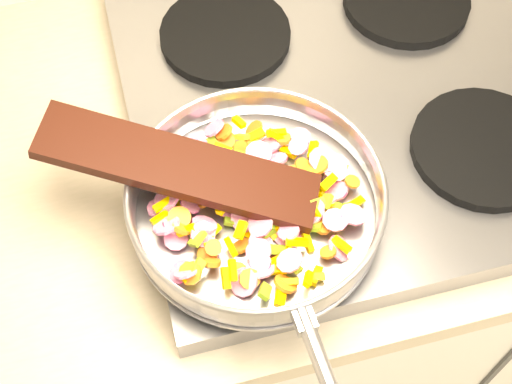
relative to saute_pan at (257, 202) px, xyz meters
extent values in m
cube|color=#939399|center=(0.17, 0.17, -0.07)|extent=(0.60, 0.60, 0.04)
cylinder|color=black|center=(0.03, 0.03, -0.04)|extent=(0.19, 0.19, 0.02)
cylinder|color=black|center=(0.31, 0.03, -0.04)|extent=(0.19, 0.19, 0.02)
cylinder|color=black|center=(0.03, 0.31, -0.04)|extent=(0.19, 0.19, 0.02)
cylinder|color=black|center=(0.31, 0.31, -0.04)|extent=(0.19, 0.19, 0.02)
cylinder|color=#9E9EA5|center=(0.00, 0.00, -0.03)|extent=(0.30, 0.30, 0.01)
torus|color=#9E9EA5|center=(0.00, 0.00, 0.00)|extent=(0.35, 0.35, 0.05)
torus|color=#9E9EA5|center=(0.00, 0.00, 0.02)|extent=(0.31, 0.31, 0.01)
cube|color=#9E9EA5|center=(0.01, -0.16, 0.01)|extent=(0.02, 0.03, 0.02)
cube|color=olive|center=(0.01, -0.03, -0.01)|extent=(0.02, 0.02, 0.01)
cube|color=olive|center=(-0.01, 0.05, -0.01)|extent=(0.02, 0.03, 0.02)
cube|color=#FFC700|center=(0.03, 0.10, -0.01)|extent=(0.02, 0.02, 0.01)
cube|color=#FFC700|center=(-0.09, 0.04, -0.02)|extent=(0.02, 0.02, 0.01)
cube|color=#FFC700|center=(0.06, -0.03, -0.01)|extent=(0.02, 0.03, 0.01)
cube|color=olive|center=(0.00, -0.04, -0.01)|extent=(0.02, 0.02, 0.02)
cylinder|color=orange|center=(-0.01, 0.10, -0.01)|extent=(0.03, 0.03, 0.02)
cylinder|color=orange|center=(-0.04, -0.07, -0.02)|extent=(0.03, 0.03, 0.02)
cylinder|color=#D91562|center=(0.01, -0.01, 0.00)|extent=(0.04, 0.03, 0.03)
cube|color=#FFC700|center=(-0.05, 0.03, 0.00)|extent=(0.02, 0.02, 0.02)
cylinder|color=#D91562|center=(-0.04, -0.09, -0.01)|extent=(0.04, 0.05, 0.03)
cylinder|color=#D91562|center=(-0.10, -0.07, 0.00)|extent=(0.03, 0.03, 0.02)
cylinder|color=#D91562|center=(0.08, -0.05, 0.00)|extent=(0.04, 0.04, 0.01)
cylinder|color=#D91562|center=(-0.01, -0.07, -0.01)|extent=(0.03, 0.03, 0.02)
cube|color=#FFC700|center=(0.08, -0.08, -0.01)|extent=(0.02, 0.03, 0.01)
cube|color=olive|center=(0.00, 0.02, -0.01)|extent=(0.02, 0.03, 0.02)
cube|color=#FFC700|center=(0.03, -0.11, 0.00)|extent=(0.02, 0.02, 0.02)
cylinder|color=orange|center=(0.07, 0.04, 0.00)|extent=(0.03, 0.04, 0.02)
cylinder|color=orange|center=(0.00, 0.09, -0.01)|extent=(0.03, 0.03, 0.02)
cube|color=#FFC700|center=(0.02, -0.07, -0.02)|extent=(0.02, 0.02, 0.02)
cylinder|color=orange|center=(-0.07, 0.04, -0.01)|extent=(0.03, 0.03, 0.02)
cylinder|color=orange|center=(0.03, 0.11, -0.01)|extent=(0.03, 0.03, 0.03)
cube|color=#FFC700|center=(0.06, 0.07, -0.02)|extent=(0.02, 0.02, 0.01)
cube|color=#FFC700|center=(0.00, -0.08, -0.01)|extent=(0.02, 0.01, 0.01)
cylinder|color=orange|center=(0.06, 0.08, -0.01)|extent=(0.02, 0.03, 0.01)
cylinder|color=#D91562|center=(-0.01, -0.05, -0.01)|extent=(0.04, 0.05, 0.02)
cylinder|color=orange|center=(-0.07, -0.06, -0.01)|extent=(0.03, 0.02, 0.02)
cylinder|color=orange|center=(0.12, 0.00, -0.01)|extent=(0.02, 0.02, 0.01)
cube|color=#FFC700|center=(0.01, 0.12, 0.00)|extent=(0.02, 0.02, 0.01)
cylinder|color=#D91562|center=(-0.01, -0.06, -0.01)|extent=(0.04, 0.04, 0.02)
cylinder|color=orange|center=(0.06, -0.08, -0.01)|extent=(0.02, 0.02, 0.01)
cylinder|color=orange|center=(-0.06, 0.03, -0.02)|extent=(0.02, 0.03, 0.02)
cylinder|color=#D91562|center=(0.05, 0.02, -0.01)|extent=(0.03, 0.04, 0.02)
cube|color=#FFC700|center=(-0.02, 0.09, -0.01)|extent=(0.03, 0.02, 0.01)
cube|color=#FFC700|center=(-0.01, 0.12, -0.01)|extent=(0.02, 0.02, 0.02)
cube|color=olive|center=(-0.01, 0.07, -0.02)|extent=(0.02, 0.02, 0.01)
cube|color=#FFC700|center=(-0.09, -0.02, 0.00)|extent=(0.03, 0.01, 0.02)
cylinder|color=#D91562|center=(0.02, 0.02, -0.01)|extent=(0.03, 0.04, 0.02)
cube|color=olive|center=(0.00, 0.07, -0.01)|extent=(0.02, 0.02, 0.01)
cube|color=#FFC700|center=(-0.04, -0.05, -0.01)|extent=(0.01, 0.03, 0.02)
cube|color=#FFC700|center=(0.03, 0.02, -0.01)|extent=(0.02, 0.02, 0.01)
cylinder|color=#D91562|center=(0.07, 0.07, 0.00)|extent=(0.03, 0.03, 0.02)
cube|color=#FFC700|center=(-0.05, -0.08, 0.00)|extent=(0.01, 0.03, 0.01)
cylinder|color=orange|center=(0.05, -0.03, -0.02)|extent=(0.03, 0.04, 0.02)
cube|color=olive|center=(0.01, -0.06, -0.01)|extent=(0.02, 0.02, 0.01)
cube|color=olive|center=(0.07, 0.03, -0.01)|extent=(0.02, 0.02, 0.01)
cylinder|color=#D91562|center=(0.04, 0.09, -0.01)|extent=(0.04, 0.04, 0.02)
cube|color=olive|center=(0.02, 0.00, -0.02)|extent=(0.02, 0.02, 0.01)
cube|color=#FFC700|center=(-0.06, -0.02, -0.01)|extent=(0.02, 0.02, 0.01)
cube|color=#FFC700|center=(-0.06, -0.08, 0.00)|extent=(0.01, 0.03, 0.02)
cube|color=olive|center=(-0.08, -0.03, 0.00)|extent=(0.03, 0.03, 0.01)
cylinder|color=#D91562|center=(0.02, -0.08, 0.00)|extent=(0.04, 0.04, 0.02)
cube|color=#FFC700|center=(0.01, -0.03, -0.02)|extent=(0.02, 0.01, 0.02)
cube|color=olive|center=(0.11, -0.03, -0.02)|extent=(0.02, 0.02, 0.01)
cube|color=#FFC700|center=(0.05, 0.09, 0.00)|extent=(0.03, 0.01, 0.01)
cylinder|color=orange|center=(0.01, -0.10, -0.01)|extent=(0.04, 0.04, 0.02)
cylinder|color=#D91562|center=(0.06, -0.02, -0.01)|extent=(0.03, 0.04, 0.02)
cylinder|color=#D91562|center=(-0.02, 0.02, -0.01)|extent=(0.03, 0.03, 0.01)
cylinder|color=#D91562|center=(-0.11, 0.03, -0.02)|extent=(0.04, 0.04, 0.01)
cube|color=#FFC700|center=(-0.07, -0.02, -0.01)|extent=(0.02, 0.02, 0.01)
cube|color=olive|center=(0.11, 0.02, -0.02)|extent=(0.02, 0.02, 0.01)
cylinder|color=orange|center=(0.02, 0.09, -0.01)|extent=(0.04, 0.04, 0.01)
cylinder|color=#D91562|center=(0.03, 0.04, 0.00)|extent=(0.03, 0.03, 0.02)
cylinder|color=#D91562|center=(-0.08, 0.02, -0.01)|extent=(0.03, 0.03, 0.02)
cylinder|color=orange|center=(-0.06, 0.08, -0.02)|extent=(0.03, 0.03, 0.02)
cube|color=olive|center=(-0.01, 0.03, 0.00)|extent=(0.02, 0.02, 0.01)
cylinder|color=#D91562|center=(-0.10, -0.02, -0.02)|extent=(0.04, 0.04, 0.01)
cube|color=olive|center=(-0.04, 0.07, -0.01)|extent=(0.02, 0.02, 0.02)
cube|color=#FFC700|center=(0.04, -0.10, -0.02)|extent=(0.02, 0.01, 0.01)
cube|color=olive|center=(0.07, 0.01, -0.02)|extent=(0.03, 0.02, 0.02)
cube|color=olive|center=(-0.02, -0.11, -0.01)|extent=(0.02, 0.03, 0.02)
cube|color=#FFC700|center=(-0.07, -0.01, -0.01)|extent=(0.02, 0.02, 0.01)
cube|color=#FFC700|center=(0.08, 0.01, -0.02)|extent=(0.02, 0.02, 0.02)
cube|color=olive|center=(-0.03, 0.08, -0.02)|extent=(0.02, 0.02, 0.01)
cube|color=#FFC700|center=(-0.11, 0.03, 0.00)|extent=(0.03, 0.02, 0.01)
cube|color=olive|center=(-0.03, 0.11, -0.01)|extent=(0.02, 0.02, 0.02)
cylinder|color=#D91562|center=(-0.02, -0.08, -0.01)|extent=(0.05, 0.05, 0.02)
cylinder|color=#D91562|center=(-0.10, 0.00, -0.01)|extent=(0.02, 0.03, 0.02)
cube|color=#FFC700|center=(0.12, -0.02, -0.01)|extent=(0.03, 0.02, 0.02)
cylinder|color=#D91562|center=(-0.01, 0.05, -0.01)|extent=(0.04, 0.04, 0.02)
cylinder|color=#D91562|center=(0.04, 0.04, -0.02)|extent=(0.03, 0.03, 0.02)
cylinder|color=#D91562|center=(0.03, -0.04, 0.00)|extent=(0.03, 0.03, 0.02)
cylinder|color=#D91562|center=(0.08, 0.00, -0.02)|extent=(0.04, 0.04, 0.02)
cube|color=#FFC700|center=(0.05, 0.03, -0.01)|extent=(0.03, 0.01, 0.02)
cube|color=olive|center=(-0.04, 0.00, -0.02)|extent=(0.02, 0.02, 0.01)
cube|color=#FFC700|center=(-0.03, -0.03, 0.00)|extent=(0.02, 0.02, 0.01)
cube|color=olive|center=(0.07, 0.02, -0.01)|extent=(0.01, 0.03, 0.02)
cube|color=olive|center=(0.08, -0.02, -0.01)|extent=(0.02, 0.02, 0.01)
cylinder|color=#D91562|center=(-0.07, -0.02, 0.00)|extent=(0.04, 0.04, 0.03)
cylinder|color=#D91562|center=(0.04, 0.06, -0.01)|extent=(0.03, 0.03, 0.02)
cube|color=#FFC700|center=(0.04, -0.10, -0.02)|extent=(0.02, 0.03, 0.01)
cylinder|color=orange|center=(-0.07, -0.04, -0.02)|extent=(0.03, 0.03, 0.02)
cylinder|color=orange|center=(0.00, -0.08, -0.02)|extent=(0.03, 0.02, 0.02)
cylinder|color=orange|center=(-0.04, 0.04, -0.01)|extent=(0.03, 0.03, 0.02)
cube|color=#FFC700|center=(-0.04, 0.01, 0.00)|extent=(0.02, 0.02, 0.01)
cube|color=#FFC700|center=(0.01, -0.10, -0.01)|extent=(0.03, 0.01, 0.01)
cylinder|color=#D91562|center=(0.03, -0.04, -0.02)|extent=(0.05, 0.05, 0.01)
cube|color=olive|center=(0.08, 0.04, -0.02)|extent=(0.02, 0.02, 0.01)
cube|color=olive|center=(-0.04, 0.05, -0.01)|extent=(0.02, 0.02, 0.02)
cylinder|color=orange|center=(0.03, 0.00, -0.02)|extent=(0.04, 0.04, 0.02)
cylinder|color=orange|center=(0.01, 0.07, -0.01)|extent=(0.02, 0.02, 0.02)
cylinder|color=orange|center=(0.02, 0.05, -0.02)|extent=(0.03, 0.03, 0.02)
cube|color=olive|center=(0.10, -0.02, -0.02)|extent=(0.02, 0.02, 0.02)
cube|color=olive|center=(0.07, -0.02, 0.00)|extent=(0.02, 0.02, 0.01)
cylinder|color=orange|center=(-0.09, -0.07, 0.00)|extent=(0.03, 0.03, 0.02)
cube|color=olive|center=(-0.08, -0.07, 0.00)|extent=(0.02, 0.02, 0.01)
cylinder|color=#D91562|center=(-0.07, -0.04, -0.02)|extent=(0.03, 0.04, 0.03)
cylinder|color=#D91562|center=(-0.10, 0.01, -0.01)|extent=(0.03, 0.03, 0.02)
cylinder|color=orange|center=(0.01, 0.04, -0.02)|extent=(0.03, 0.03, 0.01)
cylinder|color=#D91562|center=(-0.10, 0.03, 0.00)|extent=(0.03, 0.04, 0.02)
cube|color=#FFC700|center=(0.00, -0.12, -0.01)|extent=(0.02, 0.03, 0.01)
cube|color=#FFC700|center=(0.09, -0.05, -0.01)|extent=(0.02, 0.02, 0.01)
cube|color=olive|center=(0.06, -0.04, -0.01)|extent=(0.02, 0.02, 0.02)
cube|color=#FFC700|center=(0.03, -0.06, -0.01)|extent=(0.03, 0.02, 0.02)
cylinder|color=#D91562|center=(0.04, 0.07, -0.02)|extent=(0.03, 0.03, 0.02)
cube|color=#FFC700|center=(-0.01, -0.01, -0.01)|extent=(0.02, 0.02, 0.02)
cylinder|color=#D91562|center=(0.10, 0.00, -0.02)|extent=(0.03, 0.04, 0.02)
cylinder|color=orange|center=(-0.06, 0.10, -0.02)|extent=(0.04, 0.04, 0.01)
cube|color=#FFC700|center=(0.00, -0.08, -0.02)|extent=(0.02, 0.01, 0.01)
cylinder|color=orange|center=(-0.03, -0.09, -0.01)|extent=(0.03, 0.03, 0.02)
cube|color=#FFC700|center=(0.09, 0.01, -0.01)|extent=(0.03, 0.02, 0.01)
cylinder|color=orange|center=(-0.09, -0.01, 0.00)|extent=(0.03, 0.03, 0.03)
cylinder|color=#D91562|center=(0.00, -0.03, 0.00)|extent=(0.04, 0.04, 0.03)
cube|color=#FFC700|center=(0.09, 0.06, -0.01)|extent=(0.02, 0.03, 0.01)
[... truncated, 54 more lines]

